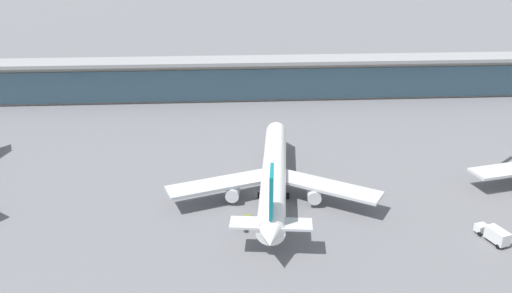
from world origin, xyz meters
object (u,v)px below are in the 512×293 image
at_px(airliner_centre_stand, 274,174).
at_px(service_truck_near_nose_grey, 499,166).
at_px(service_truck_under_wing_white, 494,234).
at_px(service_truck_mid_apron_olive, 245,221).

relative_size(airliner_centre_stand, service_truck_near_nose_grey, 9.16).
xyz_separation_m(airliner_centre_stand, service_truck_near_nose_grey, (59.55, 10.42, -4.44)).
distance_m(airliner_centre_stand, service_truck_near_nose_grey, 60.62).
height_order(service_truck_under_wing_white, service_truck_mid_apron_olive, service_truck_under_wing_white).
height_order(airliner_centre_stand, service_truck_near_nose_grey, airliner_centre_stand).
xyz_separation_m(service_truck_under_wing_white, service_truck_mid_apron_olive, (-48.41, 9.57, -0.88)).
height_order(airliner_centre_stand, service_truck_mid_apron_olive, airliner_centre_stand).
relative_size(service_truck_near_nose_grey, service_truck_mid_apron_olive, 0.99).
bearing_deg(service_truck_under_wing_white, service_truck_mid_apron_olive, 168.81).
xyz_separation_m(service_truck_near_nose_grey, service_truck_mid_apron_olive, (-66.73, -23.17, 0.00)).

